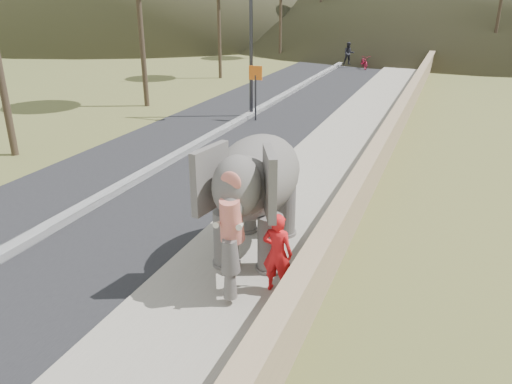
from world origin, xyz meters
TOP-DOWN VIEW (x-y plane):
  - ground at (0.00, 0.00)m, footprint 160.00×160.00m
  - road at (-5.00, 10.00)m, footprint 7.00×120.00m
  - median at (-5.00, 10.00)m, footprint 0.35×120.00m
  - walkway at (0.00, 10.00)m, footprint 3.00×120.00m
  - parapet at (1.65, 10.00)m, footprint 0.30×120.00m
  - lamppost at (-4.69, 13.45)m, footprint 1.76×0.36m
  - signboard at (-4.50, 12.72)m, footprint 0.60×0.08m
  - elephant_and_man at (0.02, 1.41)m, footprint 2.40×3.84m
  - motorcyclist at (-3.42, 30.72)m, footprint 2.33×1.96m
  - trees at (1.77, 28.43)m, footprint 48.43×45.95m

SIDE VIEW (x-z plane):
  - ground at x=0.00m, z-range 0.00..0.00m
  - road at x=-5.00m, z-range 0.00..0.03m
  - walkway at x=0.00m, z-range 0.00..0.15m
  - median at x=-5.00m, z-range 0.00..0.22m
  - parapet at x=1.65m, z-range 0.00..1.10m
  - motorcyclist at x=-3.42m, z-range -0.22..1.66m
  - elephant_and_man at x=0.02m, z-range 0.14..2.76m
  - signboard at x=-4.50m, z-range 0.44..2.84m
  - trees at x=1.77m, z-range -0.42..8.80m
  - lamppost at x=-4.69m, z-range 0.87..8.87m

